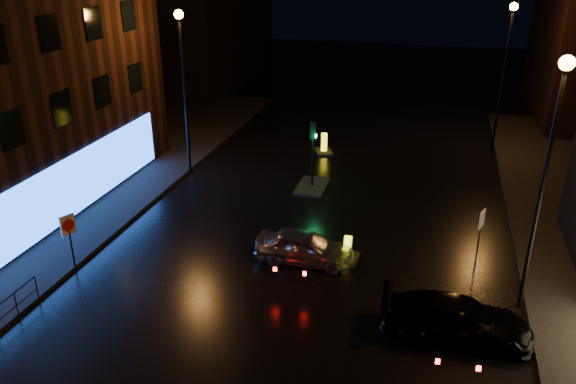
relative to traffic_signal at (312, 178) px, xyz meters
name	(u,v)px	position (x,y,z in m)	size (l,w,h in m)	color
pavement_left	(13,207)	(-12.80, -6.00, -0.43)	(12.00, 44.00, 0.15)	black
street_lamp_lfar	(183,69)	(-6.60, 0.00, 5.06)	(0.44, 0.44, 8.37)	black
street_lamp_rnear	(550,151)	(9.00, -8.00, 5.06)	(0.44, 0.44, 8.37)	black
street_lamp_rfar	(506,56)	(9.00, 8.00, 5.06)	(0.44, 0.44, 8.37)	black
traffic_signal	(312,178)	(0.00, 0.00, 0.00)	(1.40, 2.40, 3.45)	black
silver_hatchback	(305,247)	(1.35, -7.08, 0.14)	(1.51, 3.75, 1.28)	#A2A4A9
dark_sedan	(456,319)	(6.90, -10.26, 0.16)	(1.86, 4.58, 1.33)	black
bollard_near	(347,255)	(2.90, -6.54, -0.28)	(0.84, 1.21, 1.03)	black
bollard_far	(324,148)	(-0.50, 5.21, -0.24)	(1.37, 1.60, 1.19)	black
road_sign_left	(69,230)	(-6.70, -10.05, 1.26)	(0.29, 0.54, 2.35)	black
road_sign_right	(481,223)	(7.70, -5.26, 1.10)	(0.23, 0.50, 2.14)	black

